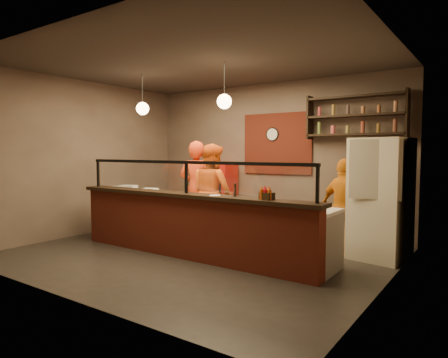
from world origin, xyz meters
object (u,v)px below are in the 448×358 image
Objects in this scene: fridge at (380,199)px; condiment_caddy at (267,196)px; cook_right at (344,207)px; pizza_dough at (194,198)px; wall_clock at (273,134)px; cook_left at (197,189)px; cook_mid at (212,192)px; red_cooler at (220,196)px; pepper_mill at (235,190)px.

fridge is 10.52× the size of condiment_caddy.
cook_right reaches higher than pizza_dough.
wall_clock is 2.04m from cook_left.
cook_right is (1.95, -1.13, -1.29)m from wall_clock.
cook_mid is 3.05m from fridge.
red_cooler is (-0.15, 1.05, -0.26)m from cook_left.
condiment_caddy is at bearing 167.56° from cook_mid.
wall_clock is 1.96m from cook_mid.
cook_left is 0.52m from cook_mid.
cook_right is at bearing 53.95° from pepper_mill.
wall_clock reaches higher than red_cooler.
wall_clock reaches higher than fridge.
pizza_dough is (0.79, -1.93, 0.19)m from red_cooler.
condiment_caddy is (-0.57, -1.64, 0.30)m from cook_right.
pepper_mill is (1.32, -1.22, 0.22)m from cook_mid.
cook_right is 8.75× the size of condiment_caddy.
cook_mid is 4.17× the size of pizza_dough.
cook_left reaches higher than cook_mid.
pepper_mill is (1.97, -2.40, 0.44)m from red_cooler.
pepper_mill is (1.18, -0.47, 0.25)m from pizza_dough.
wall_clock is at bearing 116.53° from condiment_caddy.
cook_mid is 0.97× the size of fridge.
cook_right is at bearing -160.90° from fridge.
condiment_caddy is (2.40, -1.41, 0.14)m from cook_left.
cook_mid is at bearing 145.98° from condiment_caddy.
fridge is 1.36× the size of red_cooler.
cook_right is 2.57m from pizza_dough.
cook_right reaches higher than condiment_caddy.
condiment_caddy is (1.76, -0.53, 0.21)m from pizza_dough.
pepper_mill is at bearing -125.77° from fridge.
condiment_caddy is at bearing -16.84° from pizza_dough.
cook_right is at bearing -150.19° from cook_mid.
wall_clock is 0.66× the size of pizza_dough.
pizza_dough is 1.29m from pepper_mill.
cook_right is at bearing 70.89° from condiment_caddy.
wall_clock is 1.83m from red_cooler.
fridge is at bearing 163.06° from cook_left.
wall_clock is at bearing 80.55° from pizza_dough.
fridge reaches higher than pepper_mill.
cook_mid reaches higher than pizza_dough.
cook_left is at bearing -126.67° from wall_clock.
pepper_mill is (1.82, -1.35, 0.19)m from cook_left.
red_cooler is at bearing 8.48° from cook_right.
cook_right reaches higher than red_cooler.
pepper_mill is at bearing 121.37° from cook_left.
condiment_caddy is at bearing 94.20° from cook_right.
wall_clock is 1.51× the size of pepper_mill.
red_cooler is at bearing 135.97° from condiment_caddy.
cook_left is at bearing 143.46° from pepper_mill.
wall_clock is 0.19× the size of cook_right.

